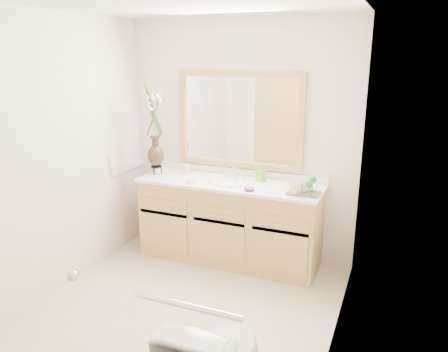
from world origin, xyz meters
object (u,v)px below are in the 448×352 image
at_px(tumbler, 186,169).
at_px(tray, 304,193).
at_px(soap_bottle, 261,173).
at_px(flower_vase, 154,121).

height_order(tumbler, tray, tumbler).
bearing_deg(soap_bottle, flower_vase, -158.56).
height_order(flower_vase, tray, flower_vase).
relative_size(soap_bottle, tray, 0.54).
xyz_separation_m(flower_vase, soap_bottle, (1.09, 0.17, -0.48)).
bearing_deg(tray, flower_vase, 177.53).
xyz_separation_m(soap_bottle, tray, (0.49, -0.24, -0.07)).
distance_m(tumbler, tray, 1.31).
relative_size(flower_vase, soap_bottle, 5.25).
relative_size(flower_vase, tray, 2.84).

